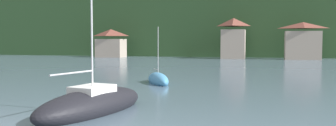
# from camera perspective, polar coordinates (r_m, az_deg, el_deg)

# --- Properties ---
(wooded_hillside) EXTENTS (352.00, 65.70, 50.64)m
(wooded_hillside) POSITION_cam_1_polar(r_m,az_deg,el_deg) (123.24, 10.72, 5.17)
(wooded_hillside) COLOR #264223
(wooded_hillside) RESTS_ON ground_plane
(shore_building_west) EXTENTS (6.27, 4.69, 6.38)m
(shore_building_west) POSITION_cam_1_polar(r_m,az_deg,el_deg) (85.27, -8.77, 2.97)
(shore_building_west) COLOR gray
(shore_building_west) RESTS_ON ground_plane
(shore_building_westcentral) EXTENTS (5.09, 5.76, 8.52)m
(shore_building_westcentral) POSITION_cam_1_polar(r_m,az_deg,el_deg) (79.44, 10.03, 3.66)
(shore_building_westcentral) COLOR gray
(shore_building_westcentral) RESTS_ON ground_plane
(shore_building_central) EXTENTS (7.14, 3.74, 7.47)m
(shore_building_central) POSITION_cam_1_polar(r_m,az_deg,el_deg) (78.77, 20.01, 3.13)
(shore_building_central) COLOR gray
(shore_building_central) RESTS_ON ground_plane
(sailboat_mid_0) EXTENTS (4.35, 8.76, 12.84)m
(sailboat_mid_0) POSITION_cam_1_polar(r_m,az_deg,el_deg) (20.41, -11.51, -6.22)
(sailboat_mid_0) COLOR black
(sailboat_mid_0) RESTS_ON ground_plane
(sailboat_far_3) EXTENTS (3.63, 4.97, 5.45)m
(sailboat_far_3) POSITION_cam_1_polar(r_m,az_deg,el_deg) (33.34, -1.53, -2.63)
(sailboat_far_3) COLOR teal
(sailboat_far_3) RESTS_ON ground_plane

